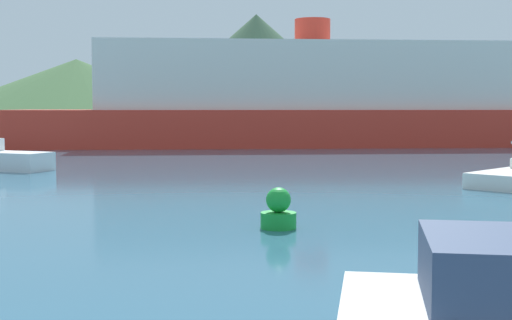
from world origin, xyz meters
The scene contains 4 objects.
ferry_distant centered at (9.31, 42.31, 2.78)m, with size 38.33×12.41×7.91m.
buoy_marker centered at (0.77, 11.91, 0.33)m, with size 0.71×0.71×0.81m.
hill_central centered at (-9.55, 103.72, 4.63)m, with size 47.70×47.70×9.25m.
hill_east centered at (15.81, 99.27, 7.80)m, with size 35.42×35.42×15.61m.
Camera 1 is at (-2.09, -1.69, 2.38)m, focal length 50.00 mm.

